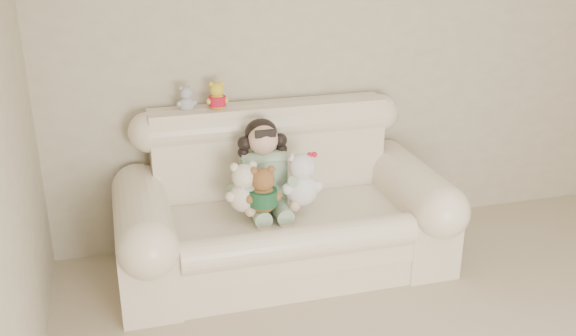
{
  "coord_description": "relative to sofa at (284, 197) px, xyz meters",
  "views": [
    {
      "loc": [
        -1.76,
        -1.61,
        2.19
      ],
      "look_at": [
        -0.78,
        1.9,
        0.75
      ],
      "focal_mm": 40.38,
      "sensor_mm": 36.0,
      "label": 1
    }
  ],
  "objects": [
    {
      "name": "wall_back",
      "position": [
        0.78,
        0.5,
        0.78
      ],
      "size": [
        4.5,
        0.0,
        4.5
      ],
      "primitive_type": "plane",
      "rotation": [
        1.57,
        0.0,
        0.0
      ],
      "color": "beige",
      "rests_on": "ground"
    },
    {
      "name": "sofa",
      "position": [
        0.0,
        0.0,
        0.0
      ],
      "size": [
        2.1,
        0.95,
        1.03
      ],
      "primitive_type": null,
      "color": "#FFF2CD",
      "rests_on": "floor"
    },
    {
      "name": "seated_child",
      "position": [
        -0.11,
        0.08,
        0.2
      ],
      "size": [
        0.37,
        0.44,
        0.59
      ],
      "primitive_type": null,
      "rotation": [
        0.0,
        0.0,
        -0.02
      ],
      "color": "#337339",
      "rests_on": "sofa"
    },
    {
      "name": "brown_teddy",
      "position": [
        -0.17,
        -0.15,
        0.16
      ],
      "size": [
        0.27,
        0.24,
        0.35
      ],
      "primitive_type": null,
      "rotation": [
        0.0,
        0.0,
        -0.37
      ],
      "color": "brown",
      "rests_on": "sofa"
    },
    {
      "name": "white_cat",
      "position": [
        0.09,
        -0.1,
        0.19
      ],
      "size": [
        0.31,
        0.26,
        0.41
      ],
      "primitive_type": null,
      "rotation": [
        0.0,
        0.0,
        -0.25
      ],
      "color": "white",
      "rests_on": "sofa"
    },
    {
      "name": "cream_teddy",
      "position": [
        -0.27,
        -0.1,
        0.17
      ],
      "size": [
        0.27,
        0.23,
        0.37
      ],
      "primitive_type": null,
      "rotation": [
        0.0,
        0.0,
        0.22
      ],
      "color": "white",
      "rests_on": "sofa"
    },
    {
      "name": "yellow_mini_bear",
      "position": [
        -0.34,
        0.36,
        0.61
      ],
      "size": [
        0.17,
        0.15,
        0.22
      ],
      "primitive_type": null,
      "rotation": [
        0.0,
        0.0,
        -0.38
      ],
      "color": "yellow",
      "rests_on": "sofa"
    },
    {
      "name": "grey_mini_plush",
      "position": [
        -0.53,
        0.37,
        0.6
      ],
      "size": [
        0.14,
        0.12,
        0.2
      ],
      "primitive_type": null,
      "rotation": [
        0.0,
        0.0,
        0.15
      ],
      "color": "silver",
      "rests_on": "sofa"
    }
  ]
}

